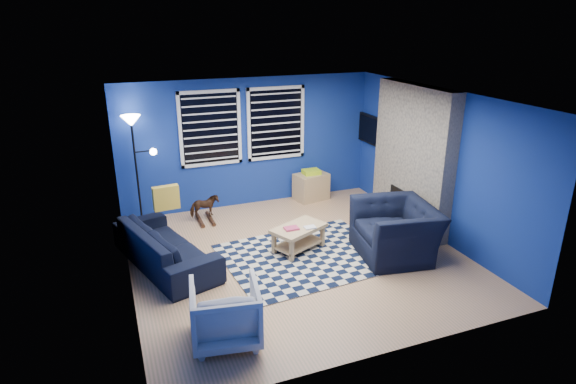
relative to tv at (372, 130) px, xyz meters
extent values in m
plane|color=tan|center=(-2.45, -2.00, -1.40)|extent=(5.00, 5.00, 0.00)
plane|color=white|center=(-2.45, -2.00, 1.10)|extent=(5.00, 5.00, 0.00)
plane|color=navy|center=(-2.45, 0.50, -0.15)|extent=(5.00, 0.00, 5.00)
plane|color=navy|center=(-4.95, -2.00, -0.15)|extent=(0.00, 5.00, 5.00)
plane|color=navy|center=(0.05, -2.00, -0.15)|extent=(0.00, 5.00, 5.00)
cube|color=gray|center=(-0.08, -1.50, -0.15)|extent=(0.26, 2.00, 2.50)
cube|color=black|center=(-0.22, -1.50, -1.05)|extent=(0.04, 0.70, 0.60)
cube|color=gray|center=(-0.35, -1.50, -1.36)|extent=(0.50, 1.20, 0.08)
cube|color=black|center=(-3.20, 0.48, 0.20)|extent=(1.05, 0.02, 1.30)
cube|color=white|center=(-3.20, 0.47, 0.88)|extent=(1.17, 0.05, 0.06)
cube|color=white|center=(-3.20, 0.47, -0.48)|extent=(1.17, 0.05, 0.06)
cube|color=black|center=(-1.90, 0.48, 0.20)|extent=(1.05, 0.02, 1.30)
cube|color=white|center=(-1.90, 0.47, 0.88)|extent=(1.17, 0.05, 0.06)
cube|color=white|center=(-1.90, 0.47, -0.48)|extent=(1.17, 0.05, 0.06)
cube|color=black|center=(0.00, 0.00, 0.00)|extent=(0.06, 1.00, 0.58)
cube|color=black|center=(-0.03, 0.00, 0.00)|extent=(0.01, 0.92, 0.50)
cube|color=black|center=(-2.31, -2.05, -1.39)|extent=(2.65, 2.19, 0.02)
imported|color=black|center=(-4.39, -1.51, -1.09)|extent=(2.29, 1.43, 0.62)
imported|color=black|center=(-0.98, -2.48, -0.99)|extent=(1.44, 1.31, 0.83)
imported|color=gray|center=(-4.00, -3.61, -1.04)|extent=(0.89, 0.91, 0.72)
imported|color=#492F17|center=(-3.50, -0.09, -1.11)|extent=(0.26, 0.53, 0.43)
cube|color=tan|center=(-2.34, -1.80, -1.02)|extent=(0.99, 0.82, 0.06)
cube|color=tan|center=(-2.34, -1.80, -1.28)|extent=(0.89, 0.71, 0.03)
cube|color=#B03257|center=(-2.48, -1.85, -0.97)|extent=(0.27, 0.24, 0.03)
cube|color=silver|center=(-2.19, -1.91, -0.97)|extent=(0.22, 0.19, 0.03)
cube|color=tan|center=(-2.70, -1.99, -1.22)|extent=(0.08, 0.08, 0.35)
cube|color=tan|center=(-1.97, -1.99, -1.22)|extent=(0.08, 0.08, 0.35)
cube|color=tan|center=(-2.70, -1.61, -1.22)|extent=(0.08, 0.08, 0.35)
cube|color=tan|center=(-1.97, -1.61, -1.22)|extent=(0.08, 0.08, 0.35)
cube|color=tan|center=(-1.22, 0.25, -1.13)|extent=(0.73, 0.57, 0.55)
cube|color=black|center=(-1.22, 0.25, -1.13)|extent=(0.64, 0.50, 0.44)
cube|color=#C1E81B|center=(-1.22, 0.25, -0.81)|extent=(0.39, 0.33, 0.09)
cylinder|color=black|center=(-4.60, 0.25, -1.38)|extent=(0.25, 0.25, 0.03)
cylinder|color=black|center=(-4.60, 0.25, -0.46)|extent=(0.04, 0.04, 1.85)
cone|color=white|center=(-4.60, 0.25, 0.49)|extent=(0.33, 0.33, 0.19)
sphere|color=white|center=(-4.28, 0.20, -0.07)|extent=(0.12, 0.12, 0.12)
cube|color=gold|center=(-4.24, -0.82, -0.58)|extent=(0.42, 0.16, 0.39)
camera|label=1|loc=(-5.02, -8.26, 2.16)|focal=30.00mm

